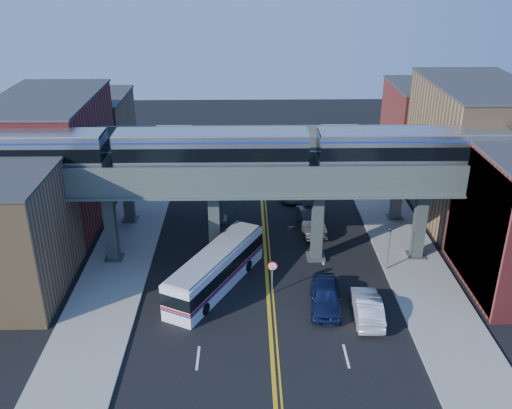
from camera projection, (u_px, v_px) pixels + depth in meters
ground at (270, 318)px, 38.15m from camera, size 120.00×120.00×0.00m
sidewalk_west at (126, 247)px, 47.03m from camera, size 5.00×70.00×0.16m
sidewalk_east at (403, 244)px, 47.41m from camera, size 5.00×70.00×0.16m
building_west_a at (3, 233)px, 39.63m from camera, size 8.00×10.00×9.00m
building_west_b at (53, 161)px, 50.15m from camera, size 8.00×14.00×11.00m
building_west_c at (91, 133)px, 62.61m from camera, size 8.00×10.00×8.00m
building_east_b at (471, 153)px, 50.55m from camera, size 8.00×14.00×12.00m
building_east_c at (426, 127)px, 63.01m from camera, size 8.00×10.00×9.00m
mural_panel at (474, 226)px, 40.07m from camera, size 0.10×9.50×9.50m
elevated_viaduct_near at (266, 183)px, 42.77m from camera, size 52.00×3.60×7.40m
elevated_viaduct_far at (263, 153)px, 49.14m from camera, size 52.00×3.60×7.40m
transit_train at (212, 150)px, 41.61m from camera, size 43.60×2.73×3.18m
stop_sign at (272, 272)px, 40.16m from camera, size 0.76×0.09×2.63m
traffic_signal at (389, 244)px, 42.81m from camera, size 0.15×0.18×4.10m
transit_bus at (216, 270)px, 41.14m from camera, size 6.98×10.54×2.74m
car_lane_a at (326, 296)px, 38.95m from camera, size 2.52×5.30×1.75m
car_lane_b at (311, 221)px, 49.69m from camera, size 2.30×5.41×1.74m
car_lane_c at (293, 187)px, 56.79m from camera, size 2.85×5.90×1.62m
car_lane_d at (300, 181)px, 58.34m from camera, size 2.68×5.96×1.70m
car_parked_curb at (367, 307)px, 37.88m from camera, size 1.98×5.01×1.62m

